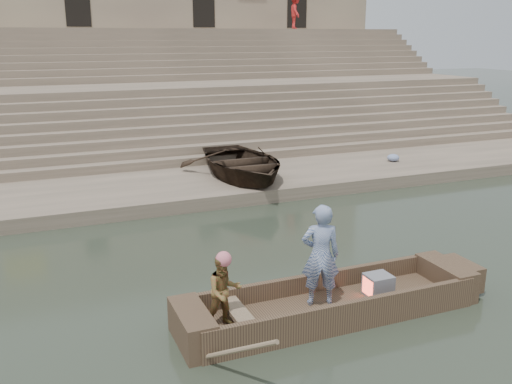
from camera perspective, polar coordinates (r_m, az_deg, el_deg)
ground at (r=11.22m, az=7.67°, el=-10.15°), size 120.00×120.00×0.00m
lower_landing at (r=18.08m, az=-4.97°, el=0.65°), size 32.00×4.00×0.40m
mid_landing at (r=24.98m, az=-10.28°, el=7.42°), size 32.00×3.00×2.80m
upper_landing at (r=31.70m, az=-13.16°, el=11.14°), size 32.00×3.00×5.20m
ghat_steps at (r=26.57m, az=-11.11°, el=8.73°), size 32.00×11.00×5.20m
building_wall at (r=35.58m, az=-14.59°, el=16.34°), size 32.00×5.07×11.20m
main_rowboat at (r=10.35m, az=7.55°, el=-11.78°), size 5.00×1.30×0.22m
rowboat_trim at (r=10.35m, az=8.61°, el=-10.60°), size 6.04×2.63×1.91m
standing_man at (r=9.93m, az=6.56°, el=-6.40°), size 0.79×0.64×1.85m
rowing_man at (r=9.27m, az=-3.25°, el=-10.03°), size 0.62×0.49×1.24m
television at (r=10.70m, az=12.23°, el=-9.22°), size 0.46×0.42×0.40m
beached_rowboat at (r=18.16m, az=-1.45°, el=3.00°), size 3.43×4.75×0.97m
pedestrian at (r=33.78m, az=4.02°, el=17.79°), size 0.99×1.38×1.92m
cloth_bundles at (r=19.82m, az=5.65°, el=2.95°), size 6.80×1.14×0.26m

